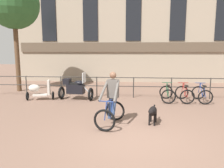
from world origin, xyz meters
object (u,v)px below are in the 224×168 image
object	(u,v)px
dog	(153,112)
parked_motorcycle	(75,88)
cyclist_with_bike	(111,101)
parked_bicycle_mid_right	(202,94)
parked_bicycle_near_lamp	(167,94)
parked_scooter	(39,91)
parked_bicycle_mid_left	(184,94)

from	to	relation	value
dog	parked_motorcycle	distance (m)	4.71
cyclist_with_bike	parked_bicycle_mid_right	size ratio (longest dim) A/B	1.52
parked_bicycle_near_lamp	parked_motorcycle	bearing A→B (deg)	4.27
parked_bicycle_mid_right	parked_bicycle_near_lamp	bearing A→B (deg)	0.37
dog	parked_scooter	bearing A→B (deg)	161.58
parked_bicycle_mid_left	parked_bicycle_mid_right	bearing A→B (deg)	179.68
parked_motorcycle	parked_bicycle_mid_left	xyz separation A→B (m)	(5.17, 0.07, -0.20)
parked_motorcycle	parked_bicycle_near_lamp	xyz separation A→B (m)	(4.38, 0.07, -0.20)
parked_motorcycle	parked_bicycle_mid_right	size ratio (longest dim) A/B	1.52
parked_bicycle_near_lamp	parked_scooter	distance (m)	6.13
dog	parked_motorcycle	xyz separation A→B (m)	(-3.37, 3.28, 0.14)
parked_motorcycle	parked_scooter	size ratio (longest dim) A/B	1.27
cyclist_with_bike	parked_bicycle_mid_left	xyz separation A→B (m)	(3.13, 3.45, -0.41)
parked_bicycle_mid_right	parked_scooter	size ratio (longest dim) A/B	0.83
cyclist_with_bike	parked_motorcycle	world-z (taller)	cyclist_with_bike
dog	parked_bicycle_mid_left	world-z (taller)	parked_bicycle_mid_left
cyclist_with_bike	dog	world-z (taller)	cyclist_with_bike
parked_bicycle_mid_right	parked_scooter	xyz separation A→B (m)	(-7.71, -0.24, 0.10)
cyclist_with_bike	parked_bicycle_mid_left	world-z (taller)	cyclist_with_bike
cyclist_with_bike	parked_motorcycle	bearing A→B (deg)	133.43
cyclist_with_bike	parked_bicycle_mid_right	bearing A→B (deg)	53.63
parked_motorcycle	parked_bicycle_mid_left	size ratio (longest dim) A/B	1.52
dog	parked_motorcycle	size ratio (longest dim) A/B	0.58
parked_motorcycle	parked_bicycle_mid_left	world-z (taller)	parked_motorcycle
parked_motorcycle	parked_scooter	bearing A→B (deg)	103.40
cyclist_with_bike	parked_bicycle_near_lamp	distance (m)	4.19
dog	parked_bicycle_near_lamp	distance (m)	3.50
parked_bicycle_mid_right	parked_motorcycle	bearing A→B (deg)	1.00
cyclist_with_bike	parked_scooter	size ratio (longest dim) A/B	1.27
parked_bicycle_near_lamp	parked_bicycle_mid_right	xyz separation A→B (m)	(1.58, -0.00, 0.00)
parked_motorcycle	cyclist_with_bike	bearing A→B (deg)	-141.35
parked_bicycle_mid_left	cyclist_with_bike	bearing A→B (deg)	47.43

